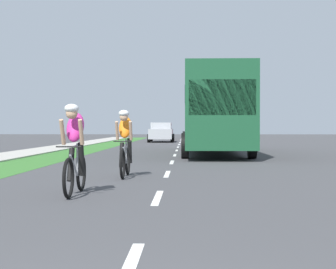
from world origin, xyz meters
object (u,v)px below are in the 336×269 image
object	(u,v)px
cyclist_lead	(75,148)
suv_maroon	(200,129)
cyclist_trailing	(125,143)
bus_dark_green	(213,109)
sedan_silver	(161,132)

from	to	relation	value
cyclist_lead	suv_maroon	bearing A→B (deg)	85.48
cyclist_lead	cyclist_trailing	xyz separation A→B (m)	(0.50, 3.18, 0.00)
bus_dark_green	suv_maroon	world-z (taller)	bus_dark_green
cyclist_lead	suv_maroon	xyz separation A→B (m)	(3.24, 41.08, 0.14)
cyclist_lead	suv_maroon	world-z (taller)	suv_maroon
bus_dark_green	sedan_silver	world-z (taller)	bus_dark_green
cyclist_trailing	suv_maroon	world-z (taller)	suv_maroon
bus_dark_green	suv_maroon	bearing A→B (deg)	89.81
cyclist_trailing	sedan_silver	size ratio (longest dim) A/B	0.40
cyclist_trailing	bus_dark_green	size ratio (longest dim) A/B	0.15
cyclist_lead	sedan_silver	distance (m)	31.35
cyclist_lead	bus_dark_green	xyz separation A→B (m)	(3.15, 14.12, 1.17)
sedan_silver	suv_maroon	xyz separation A→B (m)	(3.26, 9.73, 0.18)
bus_dark_green	suv_maroon	size ratio (longest dim) A/B	2.47
cyclist_lead	cyclist_trailing	bearing A→B (deg)	81.03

